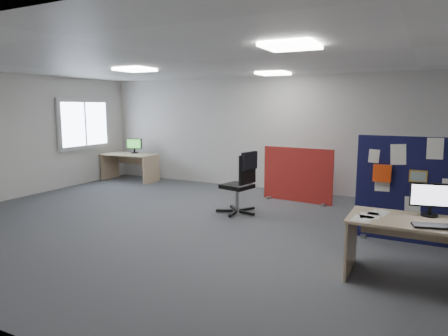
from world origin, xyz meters
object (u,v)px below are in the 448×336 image
at_px(office_chair, 242,179).
at_px(monitor_main, 431,198).
at_px(main_desk, 432,236).
at_px(monitor_second, 134,145).
at_px(red_divider, 297,175).
at_px(navy_divider, 423,191).
at_px(second_desk, 131,160).

bearing_deg(office_chair, monitor_main, -13.99).
relative_size(main_desk, monitor_second, 4.11).
distance_m(monitor_second, office_chair, 4.59).
relative_size(red_divider, office_chair, 1.31).
xyz_separation_m(navy_divider, second_desk, (-7.14, 2.08, -0.24)).
bearing_deg(second_desk, monitor_main, -24.60).
distance_m(red_divider, monitor_second, 4.79).
bearing_deg(office_chair, navy_divider, 6.63).
bearing_deg(monitor_second, main_desk, -39.86).
height_order(red_divider, monitor_second, red_divider).
bearing_deg(main_desk, red_divider, 128.11).
bearing_deg(red_divider, monitor_main, -45.23).
distance_m(red_divider, second_desk, 4.76).
height_order(red_divider, office_chair, office_chair).
xyz_separation_m(main_desk, monitor_second, (-7.26, 3.69, 0.39)).
bearing_deg(office_chair, main_desk, -16.84).
relative_size(monitor_main, second_desk, 0.30).
relative_size(navy_divider, office_chair, 1.63).
height_order(second_desk, office_chair, office_chair).
distance_m(monitor_main, monitor_second, 8.01).
relative_size(navy_divider, monitor_main, 4.29).
xyz_separation_m(monitor_main, office_chair, (-3.08, 1.52, -0.29)).
distance_m(red_divider, office_chair, 1.59).
distance_m(main_desk, monitor_main, 0.45).
height_order(monitor_main, office_chair, office_chair).
bearing_deg(red_divider, main_desk, -46.77).
height_order(navy_divider, second_desk, navy_divider).
relative_size(main_desk, monitor_main, 4.00).
height_order(navy_divider, main_desk, navy_divider).
distance_m(monitor_main, office_chair, 3.45).
relative_size(second_desk, monitor_second, 3.45).
bearing_deg(red_divider, office_chair, -107.39).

